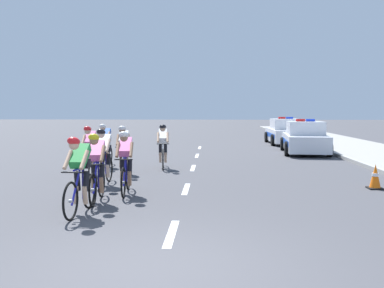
% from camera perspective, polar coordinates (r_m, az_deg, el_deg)
% --- Properties ---
extents(ground_plane, '(160.00, 160.00, 0.00)m').
position_cam_1_polar(ground_plane, '(5.76, -4.30, -16.19)').
color(ground_plane, '#424247').
extents(sidewalk_slab, '(4.20, 60.00, 0.12)m').
position_cam_1_polar(sidewalk_slab, '(20.82, 23.59, -1.26)').
color(sidewalk_slab, gray).
rests_on(sidewalk_slab, ground).
extents(kerb_edge, '(0.16, 60.00, 0.13)m').
position_cam_1_polar(kerb_edge, '(20.18, 18.22, -1.27)').
color(kerb_edge, '#9E9E99').
rests_on(kerb_edge, ground).
extents(lane_markings_centre, '(0.14, 21.60, 0.01)m').
position_cam_1_polar(lane_markings_centre, '(13.17, -0.25, -4.32)').
color(lane_markings_centre, white).
rests_on(lane_markings_centre, ground).
extents(cyclist_lead, '(0.43, 1.72, 1.56)m').
position_cam_1_polar(cyclist_lead, '(8.69, -14.53, -3.87)').
color(cyclist_lead, black).
rests_on(cyclist_lead, ground).
extents(cyclist_second, '(0.44, 1.72, 1.56)m').
position_cam_1_polar(cyclist_second, '(9.75, -12.37, -2.92)').
color(cyclist_second, black).
rests_on(cyclist_second, ground).
extents(cyclist_third, '(0.44, 1.72, 1.56)m').
position_cam_1_polar(cyclist_third, '(10.56, -8.71, -2.29)').
color(cyclist_third, black).
rests_on(cyclist_third, ground).
extents(cyclist_fourth, '(0.42, 1.72, 1.56)m').
position_cam_1_polar(cyclist_fourth, '(11.93, -11.45, -1.55)').
color(cyclist_fourth, black).
rests_on(cyclist_fourth, ground).
extents(cyclist_fifth, '(0.42, 1.72, 1.56)m').
position_cam_1_polar(cyclist_fifth, '(13.80, -13.21, -0.75)').
color(cyclist_fifth, black).
rests_on(cyclist_fifth, ground).
extents(cyclist_sixth, '(0.44, 1.72, 1.56)m').
position_cam_1_polar(cyclist_sixth, '(13.92, -8.97, -0.64)').
color(cyclist_sixth, black).
rests_on(cyclist_sixth, ground).
extents(cyclist_seventh, '(0.43, 1.72, 1.56)m').
position_cam_1_polar(cyclist_seventh, '(15.71, -11.32, -0.09)').
color(cyclist_seventh, black).
rests_on(cyclist_seventh, ground).
extents(cyclist_eighth, '(0.45, 1.72, 1.56)m').
position_cam_1_polar(cyclist_eighth, '(15.01, -3.84, -0.22)').
color(cyclist_eighth, black).
rests_on(cyclist_eighth, ground).
extents(police_car_nearest, '(2.29, 4.54, 1.59)m').
position_cam_1_polar(police_car_nearest, '(20.81, 14.55, 0.68)').
color(police_car_nearest, silver).
rests_on(police_car_nearest, ground).
extents(police_car_second, '(2.02, 4.41, 1.59)m').
position_cam_1_polar(police_car_second, '(26.14, 12.11, 1.50)').
color(police_car_second, white).
rests_on(police_car_second, ground).
extents(traffic_cone_near, '(0.36, 0.36, 0.64)m').
position_cam_1_polar(traffic_cone_near, '(12.11, 22.88, -3.99)').
color(traffic_cone_near, black).
rests_on(traffic_cone_near, ground).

